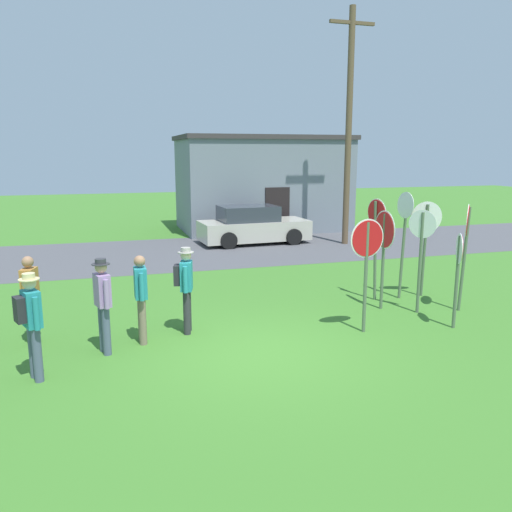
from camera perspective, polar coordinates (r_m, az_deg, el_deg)
The scene contains 18 objects.
ground_plane at distance 9.51m, azimuth 0.22°, elevation -10.61°, with size 80.00×80.00×0.00m, color #3D7528.
street_asphalt at distance 18.97m, azimuth -8.57°, elevation 0.38°, with size 60.00×6.40×0.01m, color #4C4C51.
building_background at distance 24.61m, azimuth 0.66°, elevation 8.06°, with size 7.74×4.68×4.33m.
utility_pole at distance 20.67m, azimuth 10.19°, elevation 14.07°, with size 1.80×0.24×8.86m.
parked_car_on_street at distance 20.64m, azimuth -0.38°, elevation 3.31°, with size 4.39×2.20×1.51m.
stop_sign_leaning_right at distance 12.75m, azimuth 13.07°, elevation 2.55°, with size 0.18×0.69×2.49m.
stop_sign_rear_right at distance 11.21m, azimuth 21.38°, elevation -1.00°, with size 0.29×0.56×1.97m.
stop_sign_low_front at distance 12.06m, azimuth 13.91°, elevation 1.55°, with size 0.07×0.87×2.29m.
stop_sign_center_cluster at distance 12.46m, azimuth 22.12°, elevation 1.75°, with size 0.50×0.58×2.45m.
stop_sign_tallest at distance 13.42m, azimuth 18.18°, elevation 2.55°, with size 0.78×0.19×2.39m.
stop_sign_far_back at distance 11.99m, azimuth 17.75°, elevation 1.14°, with size 0.37×0.52×2.33m.
stop_sign_rear_left at distance 10.38m, azimuth 12.10°, elevation 0.05°, with size 0.76×0.12×2.30m.
stop_sign_leaning_left at distance 13.09m, azimuth 16.02°, elevation 2.92°, with size 0.16×0.64×2.63m.
person_near_signs at distance 8.83m, azimuth -23.56°, elevation -6.38°, with size 0.44×0.53×1.74m.
person_on_left at distance 9.59m, azimuth -16.53°, elevation -4.70°, with size 0.32×0.55×1.74m.
person_holding_notes at distance 10.33m, azimuth -7.77°, elevation -3.05°, with size 0.42×0.55×1.74m.
person_in_blue at distance 9.95m, azimuth -12.56°, elevation -4.13°, with size 0.22×0.57×1.69m.
person_in_teal at distance 10.52m, azimuth -23.59°, elevation -3.98°, with size 0.30×0.56×1.69m.
Camera 1 is at (-2.56, -8.45, 3.54)m, focal length 36.29 mm.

